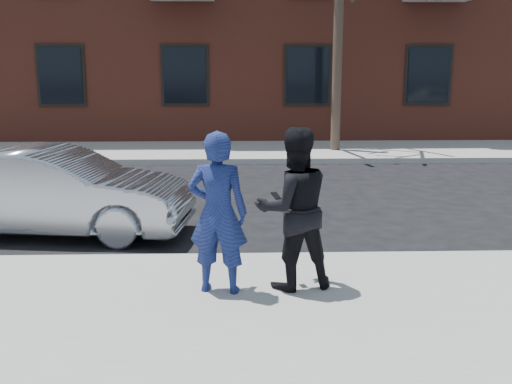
{
  "coord_description": "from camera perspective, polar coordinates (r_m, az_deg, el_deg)",
  "views": [
    {
      "loc": [
        1.72,
        -5.91,
        2.61
      ],
      "look_at": [
        1.91,
        0.4,
        1.23
      ],
      "focal_mm": 42.0,
      "sensor_mm": 36.0,
      "label": 1
    }
  ],
  "objects": [
    {
      "name": "ground",
      "position": [
        6.69,
        -16.82,
        -11.23
      ],
      "size": [
        100.0,
        100.0,
        0.0
      ],
      "primitive_type": "plane",
      "color": "black",
      "rests_on": "ground"
    },
    {
      "name": "near_sidewalk",
      "position": [
        6.44,
        -17.44,
        -11.48
      ],
      "size": [
        50.0,
        3.5,
        0.15
      ],
      "primitive_type": "cube",
      "color": "gray",
      "rests_on": "ground"
    },
    {
      "name": "near_curb",
      "position": [
        8.07,
        -14.05,
        -6.4
      ],
      "size": [
        50.0,
        0.1,
        0.15
      ],
      "primitive_type": "cube",
      "color": "#999691",
      "rests_on": "ground"
    },
    {
      "name": "far_sidewalk",
      "position": [
        17.44,
        -7.42,
        3.83
      ],
      "size": [
        50.0,
        3.5,
        0.15
      ],
      "primitive_type": "cube",
      "color": "gray",
      "rests_on": "ground"
    },
    {
      "name": "far_curb",
      "position": [
        15.67,
        -8.05,
        2.86
      ],
      "size": [
        50.0,
        0.1,
        0.15
      ],
      "primitive_type": "cube",
      "color": "#999691",
      "rests_on": "ground"
    },
    {
      "name": "silver_sedan",
      "position": [
        9.62,
        -18.58,
        0.02
      ],
      "size": [
        4.22,
        1.92,
        1.34
      ],
      "primitive_type": "imported",
      "rotation": [
        0.0,
        0.0,
        1.45
      ],
      "color": "#999BA3",
      "rests_on": "ground"
    },
    {
      "name": "man_hoodie",
      "position": [
        6.41,
        -3.65,
        -1.99
      ],
      "size": [
        0.71,
        0.56,
        1.76
      ],
      "rotation": [
        0.0,
        0.0,
        2.96
      ],
      "color": "navy",
      "rests_on": "near_sidewalk"
    },
    {
      "name": "man_peacoat",
      "position": [
        6.53,
        3.61,
        -1.61
      ],
      "size": [
        1.0,
        0.85,
        1.79
      ],
      "rotation": [
        0.0,
        0.0,
        3.37
      ],
      "color": "black",
      "rests_on": "near_sidewalk"
    }
  ]
}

